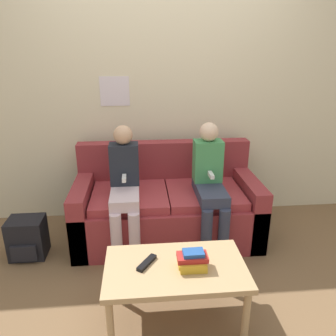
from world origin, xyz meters
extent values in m
plane|color=brown|center=(0.00, 0.00, 0.00)|extent=(10.00, 10.00, 0.00)
cube|color=beige|center=(0.00, 0.99, 1.30)|extent=(8.00, 0.06, 2.60)
cube|color=silver|center=(-0.44, 0.96, 1.27)|extent=(0.27, 0.00, 0.27)
cube|color=maroon|center=(0.00, 0.47, 0.20)|extent=(1.61, 0.78, 0.40)
cube|color=maroon|center=(0.00, 0.79, 0.61)|extent=(1.61, 0.14, 0.42)
cube|color=maroon|center=(-0.74, 0.47, 0.28)|extent=(0.14, 0.78, 0.56)
cube|color=maroon|center=(0.74, 0.47, 0.28)|extent=(0.14, 0.78, 0.56)
cube|color=#A1343A|center=(-0.33, 0.44, 0.43)|extent=(0.65, 0.62, 0.07)
cube|color=#A1343A|center=(0.33, 0.44, 0.43)|extent=(0.65, 0.62, 0.07)
cube|color=tan|center=(-0.04, -0.52, 0.39)|extent=(0.86, 0.50, 0.04)
cylinder|color=tan|center=(-0.43, -0.73, 0.18)|extent=(0.04, 0.04, 0.37)
cylinder|color=tan|center=(0.35, -0.73, 0.18)|extent=(0.04, 0.04, 0.37)
cylinder|color=tan|center=(-0.43, -0.31, 0.18)|extent=(0.04, 0.04, 0.37)
cylinder|color=tan|center=(0.35, -0.31, 0.18)|extent=(0.04, 0.04, 0.37)
cylinder|color=silver|center=(-0.43, 0.05, 0.23)|extent=(0.09, 0.09, 0.47)
cylinder|color=silver|center=(-0.29, 0.05, 0.23)|extent=(0.09, 0.09, 0.47)
cube|color=silver|center=(-0.36, 0.31, 0.51)|extent=(0.23, 0.49, 0.09)
cube|color=#1E232D|center=(-0.36, 0.44, 0.73)|extent=(0.24, 0.16, 0.35)
sphere|color=tan|center=(-0.36, 0.44, 0.98)|extent=(0.16, 0.16, 0.16)
cube|color=white|center=(-0.36, 0.29, 0.66)|extent=(0.03, 0.12, 0.03)
cylinder|color=#33384C|center=(0.28, 0.05, 0.23)|extent=(0.09, 0.09, 0.47)
cylinder|color=#33384C|center=(0.42, 0.05, 0.23)|extent=(0.09, 0.09, 0.47)
cube|color=#33384C|center=(0.35, 0.31, 0.51)|extent=(0.23, 0.49, 0.09)
cube|color=#429356|center=(0.35, 0.44, 0.74)|extent=(0.24, 0.16, 0.36)
sphere|color=beige|center=(0.35, 0.44, 0.99)|extent=(0.16, 0.16, 0.16)
cube|color=white|center=(0.35, 0.29, 0.67)|extent=(0.03, 0.12, 0.03)
cube|color=black|center=(-0.21, -0.49, 0.42)|extent=(0.13, 0.16, 0.02)
cube|color=gold|center=(0.06, -0.55, 0.42)|extent=(0.16, 0.13, 0.03)
cube|color=gold|center=(0.06, -0.56, 0.45)|extent=(0.17, 0.11, 0.03)
cube|color=red|center=(0.06, -0.55, 0.48)|extent=(0.18, 0.10, 0.03)
cube|color=#23519E|center=(0.07, -0.54, 0.51)|extent=(0.13, 0.08, 0.03)
cube|color=black|center=(-1.18, 0.27, 0.17)|extent=(0.29, 0.22, 0.34)
cube|color=black|center=(-1.18, 0.15, 0.10)|extent=(0.20, 0.03, 0.14)
camera|label=1|loc=(-0.23, -2.17, 1.65)|focal=35.00mm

